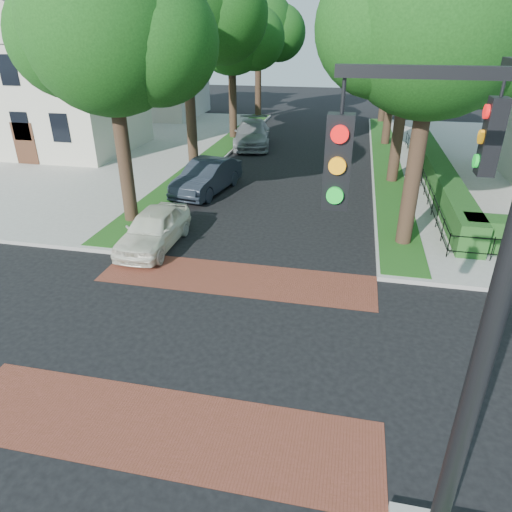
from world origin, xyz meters
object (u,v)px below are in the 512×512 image
(traffic_signal, at_px, (477,281))
(parked_car_front, at_px, (154,229))
(parked_car_rear, at_px, (252,134))
(parked_car_middle, at_px, (207,177))

(traffic_signal, height_order, parked_car_front, traffic_signal)
(parked_car_front, relative_size, parked_car_rear, 0.72)
(parked_car_middle, bearing_deg, parked_car_rear, 99.82)
(traffic_signal, relative_size, parked_car_front, 1.90)
(parked_car_front, distance_m, parked_car_rear, 16.93)
(traffic_signal, relative_size, parked_car_rear, 1.36)
(traffic_signal, distance_m, parked_car_middle, 18.47)
(parked_car_front, distance_m, parked_car_middle, 6.52)
(traffic_signal, xyz_separation_m, parked_car_front, (-8.49, 9.41, -3.99))
(parked_car_middle, bearing_deg, traffic_signal, -52.14)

